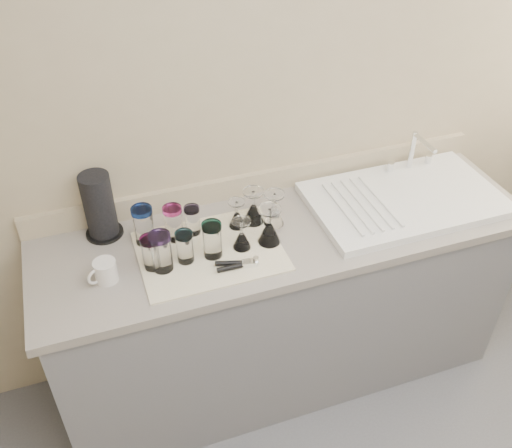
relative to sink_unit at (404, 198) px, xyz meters
name	(u,v)px	position (x,y,z in m)	size (l,w,h in m)	color
counter_unit	(283,305)	(-0.55, 0.00, -0.47)	(2.06, 0.62, 0.90)	slate
sink_unit	(404,198)	(0.00, 0.00, 0.00)	(0.82, 0.50, 0.22)	white
dish_towel	(210,251)	(-0.89, -0.04, -0.02)	(0.55, 0.42, 0.01)	white
tumbler_teal	(144,225)	(-1.11, 0.10, 0.07)	(0.08, 0.08, 0.16)	white
tumbler_cyan	(174,223)	(-1.00, 0.08, 0.06)	(0.08, 0.08, 0.15)	white
tumbler_purple	(192,220)	(-0.92, 0.09, 0.05)	(0.06, 0.06, 0.13)	white
tumbler_magenta	(151,252)	(-1.11, -0.06, 0.06)	(0.07, 0.07, 0.14)	white
tumbler_blue	(185,247)	(-0.99, -0.06, 0.06)	(0.07, 0.07, 0.13)	white
tumbler_lavender	(212,240)	(-0.88, -0.07, 0.07)	(0.08, 0.08, 0.15)	white
tumbler_extra	(161,251)	(-1.08, -0.08, 0.07)	(0.08, 0.08, 0.16)	white
goblet_back_left	(237,218)	(-0.74, 0.07, 0.03)	(0.07, 0.07, 0.12)	white
goblet_back_right	(253,211)	(-0.67, 0.08, 0.04)	(0.09, 0.09, 0.15)	white
goblet_front_left	(242,238)	(-0.76, -0.06, 0.03)	(0.07, 0.07, 0.13)	white
goblet_front_right	(269,230)	(-0.65, -0.06, 0.04)	(0.09, 0.09, 0.16)	white
goblet_extra	(274,213)	(-0.59, 0.04, 0.04)	(0.08, 0.08, 0.15)	white
can_opener	(237,264)	(-0.81, -0.16, 0.00)	(0.16, 0.07, 0.02)	silver
white_mug	(105,271)	(-1.29, -0.07, 0.02)	(0.13, 0.11, 0.09)	silver
paper_towel_roll	(99,207)	(-1.26, 0.21, 0.12)	(0.15, 0.15, 0.28)	black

